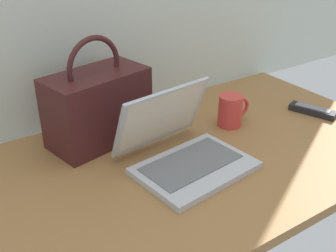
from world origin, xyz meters
TOP-DOWN VIEW (x-y plane):
  - desk at (0.00, 0.00)m, footprint 1.60×0.76m
  - laptop at (0.08, -0.02)m, footprint 0.34×0.33m
  - coffee_mug at (0.35, 0.08)m, footprint 0.12×0.08m
  - remote_control_near at (0.64, -0.01)m, footprint 0.10×0.17m
  - handbag at (-0.06, 0.23)m, footprint 0.33×0.22m

SIDE VIEW (x-z plane):
  - desk at x=0.00m, z-range 0.00..0.03m
  - remote_control_near at x=0.64m, z-range 0.03..0.05m
  - laptop at x=0.08m, z-range -0.03..0.18m
  - coffee_mug at x=0.35m, z-range 0.03..0.14m
  - handbag at x=-0.06m, z-range -0.02..0.31m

